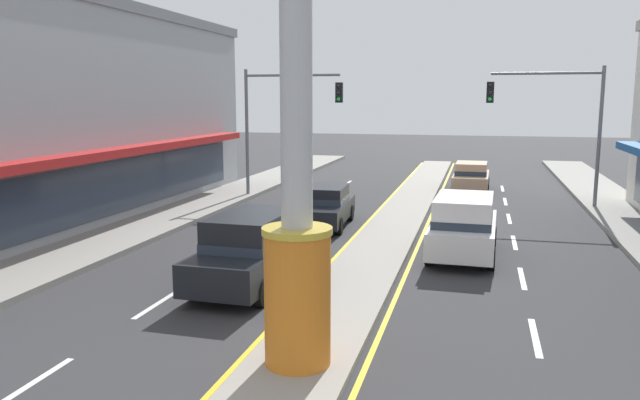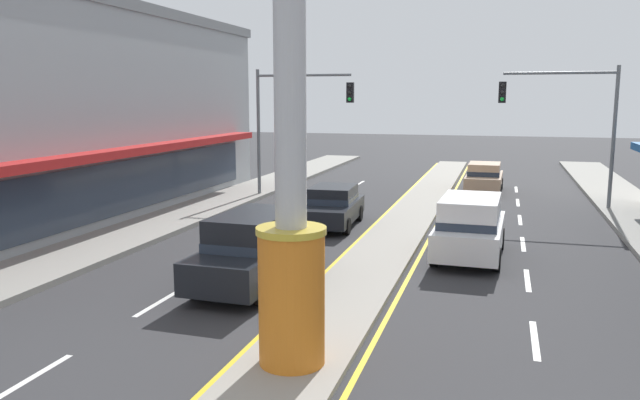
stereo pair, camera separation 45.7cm
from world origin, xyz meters
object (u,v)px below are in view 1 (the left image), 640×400
(sedan_far_left_oncoming, at_px, (471,176))
(suv_mid_left_lane, at_px, (464,225))
(district_sign, at_px, (296,121))
(traffic_light_right_side, at_px, (557,112))
(suv_near_right_lane, at_px, (251,249))
(sedan_far_right_lane, at_px, (324,206))
(storefront_left, at_px, (24,112))
(traffic_light_left_side, at_px, (281,111))

(sedan_far_left_oncoming, bearing_deg, suv_mid_left_lane, -90.00)
(district_sign, distance_m, traffic_light_right_side, 19.88)
(traffic_light_right_side, xyz_separation_m, suv_mid_left_lane, (-3.59, -9.72, -3.26))
(suv_near_right_lane, height_order, suv_mid_left_lane, same)
(suv_near_right_lane, bearing_deg, traffic_light_right_side, 58.08)
(sedan_far_right_lane, relative_size, sedan_far_left_oncoming, 1.01)
(sedan_far_right_lane, height_order, suv_mid_left_lane, suv_mid_left_lane)
(storefront_left, relative_size, sedan_far_right_lane, 5.61)
(suv_near_right_lane, xyz_separation_m, suv_mid_left_lane, (5.27, 4.50, 0.00))
(suv_near_right_lane, bearing_deg, traffic_light_left_side, 104.54)
(traffic_light_left_side, xyz_separation_m, suv_mid_left_lane, (8.86, -9.33, -3.26))
(sedan_far_right_lane, xyz_separation_m, suv_mid_left_lane, (5.28, -3.47, 0.20))
(suv_mid_left_lane, bearing_deg, district_sign, -106.05)
(district_sign, height_order, sedan_far_left_oncoming, district_sign)
(suv_near_right_lane, bearing_deg, suv_mid_left_lane, 40.51)
(suv_near_right_lane, bearing_deg, storefront_left, 151.67)
(sedan_far_right_lane, relative_size, suv_mid_left_lane, 0.94)
(suv_near_right_lane, xyz_separation_m, sedan_far_left_oncoming, (5.27, 18.60, -0.20))
(sedan_far_left_oncoming, bearing_deg, traffic_light_right_side, -50.68)
(sedan_far_right_lane, bearing_deg, traffic_light_right_side, 35.16)
(suv_near_right_lane, xyz_separation_m, sedan_far_right_lane, (-0.01, 7.98, -0.20))
(district_sign, bearing_deg, traffic_light_right_side, 71.76)
(traffic_light_left_side, bearing_deg, suv_mid_left_lane, -46.48)
(storefront_left, height_order, suv_near_right_lane, storefront_left)
(storefront_left, distance_m, traffic_light_right_side, 22.13)
(storefront_left, bearing_deg, sedan_far_right_lane, 7.69)
(district_sign, height_order, storefront_left, district_sign)
(traffic_light_right_side, distance_m, suv_mid_left_lane, 10.86)
(suv_near_right_lane, distance_m, suv_mid_left_lane, 6.93)
(traffic_light_left_side, bearing_deg, traffic_light_right_side, 1.78)
(traffic_light_right_side, height_order, sedan_far_left_oncoming, traffic_light_right_side)
(traffic_light_left_side, distance_m, sedan_far_right_lane, 7.69)
(district_sign, xyz_separation_m, sedan_far_right_lane, (-2.64, 12.64, -3.68))
(district_sign, height_order, sedan_far_right_lane, district_sign)
(traffic_light_right_side, distance_m, sedan_far_left_oncoming, 6.63)
(sedan_far_right_lane, bearing_deg, suv_mid_left_lane, -33.35)
(suv_mid_left_lane, bearing_deg, sedan_far_right_lane, 146.65)
(storefront_left, distance_m, sedan_far_left_oncoming, 21.31)
(sedan_far_left_oncoming, bearing_deg, suv_near_right_lane, -105.83)
(traffic_light_right_side, relative_size, suv_mid_left_lane, 1.33)
(traffic_light_left_side, bearing_deg, sedan_far_right_lane, -58.54)
(traffic_light_right_side, bearing_deg, storefront_left, -159.25)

